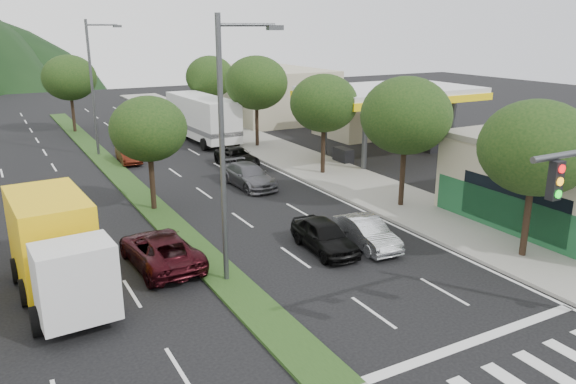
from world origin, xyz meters
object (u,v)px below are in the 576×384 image
streetlight_near (227,140)px  car_queue_e (133,139)px  tree_med_far (69,78)px  car_queue_c (128,154)px  tree_r_b (406,116)px  box_truck (57,251)px  tree_r_c (324,103)px  suv_maroon (160,250)px  motorhome (202,118)px  streetlight_mid (94,82)px  tree_r_a (536,148)px  sedan_silver (366,233)px  car_queue_a (324,236)px  car_queue_d (237,158)px  tree_r_d (256,83)px  tree_med_near (148,129)px  tree_r_e (210,77)px  car_queue_b (249,176)px

streetlight_near → car_queue_e: (2.90, 26.73, -4.89)m
tree_med_far → car_queue_c: bearing=-84.0°
tree_r_b → box_truck: (-17.78, -1.93, -3.35)m
tree_r_c → car_queue_e: tree_r_c is taller
suv_maroon → motorhome: size_ratio=0.52×
suv_maroon → car_queue_e: 24.56m
tree_r_c → tree_med_far: size_ratio=0.93×
tree_r_b → streetlight_mid: 24.09m
tree_r_a → tree_r_c: size_ratio=1.02×
sedan_silver → car_queue_a: (-1.92, 0.49, 0.05)m
car_queue_c → box_truck: box_truck is taller
suv_maroon → car_queue_a: size_ratio=1.24×
tree_r_c → car_queue_d: (-4.12, 4.73, -4.10)m
tree_r_c → box_truck: bearing=-150.8°
car_queue_d → box_truck: (-13.66, -14.66, 1.04)m
car_queue_a → motorhome: (4.00, 25.72, 1.32)m
tree_r_d → tree_med_near: size_ratio=1.19×
box_truck → motorhome: 28.55m
tree_r_e → streetlight_near: 34.11m
car_queue_d → car_queue_e: bearing=119.5°
tree_r_a → suv_maroon: bearing=154.2°
tree_r_e → tree_med_far: size_ratio=0.97×
tree_med_near → tree_r_a: bearing=-49.4°
tree_r_a → tree_r_b: size_ratio=0.96×
tree_r_d → suv_maroon: 24.17m
tree_r_e → car_queue_b: (-5.56, -20.27, -4.19)m
tree_r_d → suv_maroon: size_ratio=1.39×
tree_r_a → car_queue_b: tree_r_a is taller
car_queue_e → car_queue_a: bearing=-92.2°
tree_r_d → tree_r_e: bearing=90.0°
car_queue_a → car_queue_d: 16.21m
tree_r_b → car_queue_d: 14.08m
car_queue_a → motorhome: 26.06m
suv_maroon → car_queue_b: suv_maroon is taller
tree_r_c → tree_med_far: 26.83m
car_queue_c → tree_r_c: bearing=-39.0°
tree_r_d → tree_r_a: bearing=-90.0°
sedan_silver → car_queue_b: car_queue_b is taller
tree_r_d → sedan_silver: bearing=-103.2°
car_queue_c → car_queue_b: bearing=-59.9°
sedan_silver → motorhome: motorhome is taller
tree_r_d → car_queue_e: tree_r_d is taller
car_queue_a → car_queue_e: size_ratio=1.02×
tree_med_near → sedan_silver: bearing=-54.5°
tree_r_a → car_queue_d: bearing=101.2°
tree_med_far → car_queue_e: size_ratio=1.71×
tree_med_far → box_truck: (-5.78, -33.93, -3.32)m
streetlight_mid → suv_maroon: (-2.01, -22.34, -4.86)m
tree_r_c → motorhome: tree_r_c is taller
car_queue_a → tree_r_a: bearing=-30.8°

